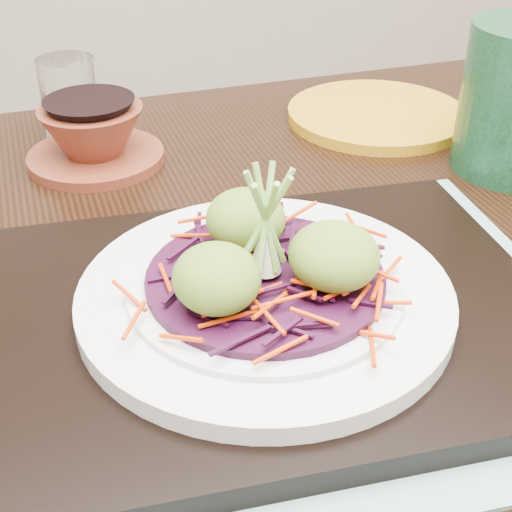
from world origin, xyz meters
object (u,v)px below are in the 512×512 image
object	(u,v)px
water_glass	(70,98)
white_plate	(265,294)
serving_tray	(265,314)
dining_table	(219,367)
terracotta_bowl_set	(94,138)
yellow_plate	(377,115)

from	to	relation	value
water_glass	white_plate	bearing A→B (deg)	-77.48
water_glass	serving_tray	bearing A→B (deg)	-77.48
white_plate	water_glass	size ratio (longest dim) A/B	2.98
dining_table	white_plate	xyz separation A→B (m)	(0.01, -0.08, 0.13)
serving_tray	water_glass	world-z (taller)	water_glass
water_glass	terracotta_bowl_set	distance (m)	0.08
white_plate	terracotta_bowl_set	xyz separation A→B (m)	(-0.08, 0.32, -0.00)
white_plate	terracotta_bowl_set	world-z (taller)	terracotta_bowl_set
dining_table	serving_tray	distance (m)	0.14
terracotta_bowl_set	yellow_plate	xyz separation A→B (m)	(0.34, 0.01, -0.02)
water_glass	yellow_plate	xyz separation A→B (m)	(0.35, -0.07, -0.04)
serving_tray	terracotta_bowl_set	distance (m)	0.33
serving_tray	water_glass	xyz separation A→B (m)	(-0.09, 0.40, 0.03)
dining_table	white_plate	world-z (taller)	white_plate
yellow_plate	terracotta_bowl_set	bearing A→B (deg)	-178.40
dining_table	terracotta_bowl_set	world-z (taller)	terracotta_bowl_set
serving_tray	water_glass	size ratio (longest dim) A/B	4.58
serving_tray	water_glass	distance (m)	0.41
white_plate	water_glass	xyz separation A→B (m)	(-0.09, 0.40, 0.01)
water_glass	yellow_plate	bearing A→B (deg)	-11.13
white_plate	yellow_plate	xyz separation A→B (m)	(0.26, 0.33, -0.02)
serving_tray	white_plate	size ratio (longest dim) A/B	1.54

